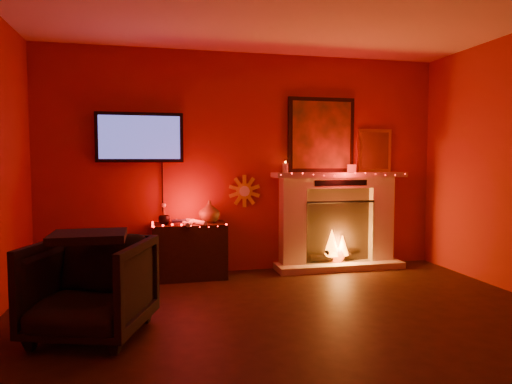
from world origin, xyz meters
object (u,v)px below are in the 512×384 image
armchair (91,288)px  tv (140,138)px  fireplace (336,212)px  console_table (190,247)px  sunburst_clock (244,191)px

armchair → tv: bearing=98.1°
fireplace → console_table: (-1.88, -0.13, -0.36)m
sunburst_clock → console_table: bearing=-162.4°
tv → console_table: bearing=-19.1°
console_table → fireplace: bearing=3.9°
fireplace → console_table: 1.92m
console_table → armchair: size_ratio=1.07×
sunburst_clock → armchair: 2.51m
tv → armchair: 2.23m
console_table → tv: bearing=160.9°
console_table → armchair: 1.86m
tv → console_table: 1.41m
fireplace → console_table: fireplace is taller
fireplace → sunburst_clock: size_ratio=5.45×
tv → sunburst_clock: size_ratio=3.10×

